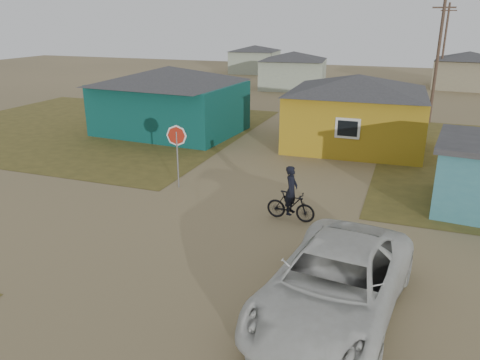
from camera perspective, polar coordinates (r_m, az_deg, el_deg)
name	(u,v)px	position (r m, az deg, el deg)	size (l,w,h in m)	color
ground	(209,251)	(14.43, -3.77, -8.64)	(120.00, 120.00, 0.00)	olive
grass_nw	(93,127)	(31.98, -17.51, 6.22)	(20.00, 18.00, 0.00)	brown
house_teal	(170,99)	(29.03, -8.51, 9.77)	(8.93, 7.08, 4.00)	#0B3D39
house_yellow	(356,110)	(26.19, 13.97, 8.28)	(7.72, 6.76, 3.90)	#AB861A
house_pale_west	(293,70)	(47.24, 6.50, 13.22)	(7.04, 6.15, 3.60)	#99A48D
house_beige_east	(467,70)	(52.05, 25.97, 12.01)	(6.95, 6.05, 3.60)	gray
house_pale_north	(255,59)	(60.96, 1.81, 14.57)	(6.28, 5.81, 3.40)	#99A48D
utility_pole_near	(437,59)	(33.73, 22.92, 13.38)	(1.40, 0.20, 8.00)	#4E3B2F
utility_pole_far	(444,46)	(49.73, 23.61, 14.74)	(1.40, 0.20, 8.00)	#4E3B2F
stop_sign	(177,142)	(19.19, -7.71, 4.57)	(0.85, 0.26, 2.65)	gray
cyclist	(291,201)	(16.32, 6.22, -2.52)	(1.78, 0.66, 1.97)	black
vehicle	(335,284)	(11.39, 11.46, -12.30)	(2.84, 6.15, 1.71)	silver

